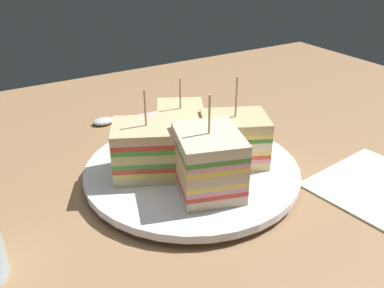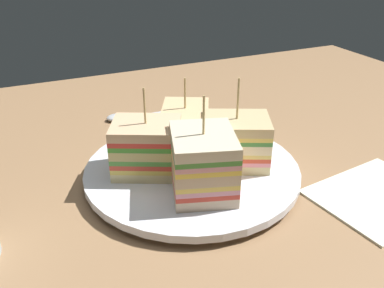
% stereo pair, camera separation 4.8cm
% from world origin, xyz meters
% --- Properties ---
extents(ground_plane, '(1.22, 0.89, 0.02)m').
position_xyz_m(ground_plane, '(0.00, 0.00, -0.01)').
color(ground_plane, '#97704C').
extents(plate, '(0.26, 0.26, 0.02)m').
position_xyz_m(plate, '(0.00, 0.00, 0.01)').
color(plate, white).
rests_on(plate, ground_plane).
extents(sandwich_wedge_0, '(0.09, 0.10, 0.09)m').
position_xyz_m(sandwich_wedge_0, '(-0.01, -0.05, 0.04)').
color(sandwich_wedge_0, beige).
rests_on(sandwich_wedge_0, plate).
extents(sandwich_wedge_1, '(0.10, 0.09, 0.10)m').
position_xyz_m(sandwich_wedge_1, '(0.05, -0.01, 0.05)').
color(sandwich_wedge_1, beige).
rests_on(sandwich_wedge_1, plate).
extents(sandwich_wedge_2, '(0.08, 0.09, 0.11)m').
position_xyz_m(sandwich_wedge_2, '(0.01, 0.05, 0.05)').
color(sandwich_wedge_2, beige).
rests_on(sandwich_wedge_2, plate).
extents(sandwich_wedge_3, '(0.10, 0.09, 0.11)m').
position_xyz_m(sandwich_wedge_3, '(-0.05, 0.01, 0.05)').
color(sandwich_wedge_3, beige).
rests_on(sandwich_wedge_3, plate).
extents(chip_pile, '(0.08, 0.07, 0.04)m').
position_xyz_m(chip_pile, '(0.01, -0.01, 0.03)').
color(chip_pile, '#DABD64').
rests_on(chip_pile, plate).
extents(spoon, '(0.15, 0.02, 0.01)m').
position_xyz_m(spoon, '(0.01, -0.20, 0.00)').
color(spoon, silver).
rests_on(spoon, ground_plane).
extents(napkin, '(0.16, 0.13, 0.01)m').
position_xyz_m(napkin, '(-0.18, 0.12, 0.00)').
color(napkin, white).
rests_on(napkin, ground_plane).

